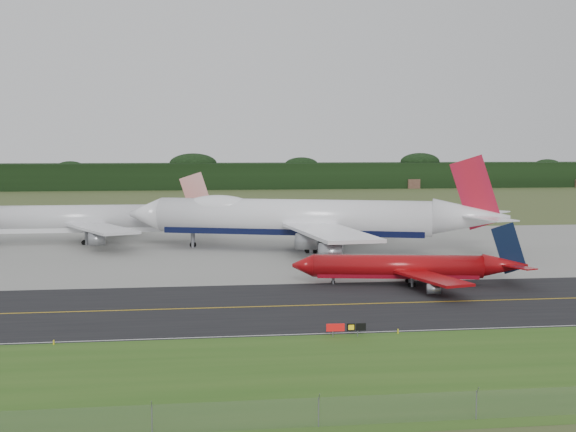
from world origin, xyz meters
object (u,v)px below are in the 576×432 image
(jet_red_737, at_px, (411,267))
(jet_star_tail, at_px, (87,220))
(jet_ba_747, at_px, (307,218))
(taxiway_sign, at_px, (346,327))

(jet_red_737, height_order, jet_star_tail, jet_star_tail)
(jet_ba_747, bearing_deg, jet_red_737, -77.08)
(jet_ba_747, relative_size, jet_star_tail, 1.30)
(jet_star_tail, height_order, taxiway_sign, jet_star_tail)
(jet_ba_747, distance_m, taxiway_sign, 70.70)
(taxiway_sign, bearing_deg, jet_star_tail, 112.64)
(jet_star_tail, bearing_deg, taxiway_sign, -67.36)
(jet_ba_747, height_order, jet_red_737, jet_ba_747)
(jet_ba_747, bearing_deg, jet_star_tail, 157.45)
(jet_red_737, distance_m, taxiway_sign, 34.29)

